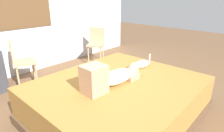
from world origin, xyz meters
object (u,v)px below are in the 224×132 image
Objects in this scene: cat at (141,64)px; chair_spare at (96,42)px; chair_by_desk at (20,60)px; bed at (118,100)px; person_lying at (111,77)px.

cat is 0.40× the size of chair_spare.
chair_by_desk reaches higher than cat.
bed is 6.34× the size of cat.
person_lying is 2.47m from chair_spare.
chair_spare is (1.42, 1.92, 0.25)m from bed.
bed is 0.71m from cat.
chair_spare is at bearing 51.06° from person_lying.
chair_spare is (1.55, 1.92, -0.13)m from person_lying.
person_lying is at bearing -175.56° from cat.
cat is at bearing -113.27° from chair_spare.
person_lying is at bearing -128.94° from chair_spare.
chair_by_desk is at bearing 120.40° from cat.
chair_spare is at bearing 53.49° from bed.
chair_by_desk is (-1.09, 1.86, -0.08)m from cat.
cat is 2.16m from chair_by_desk.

